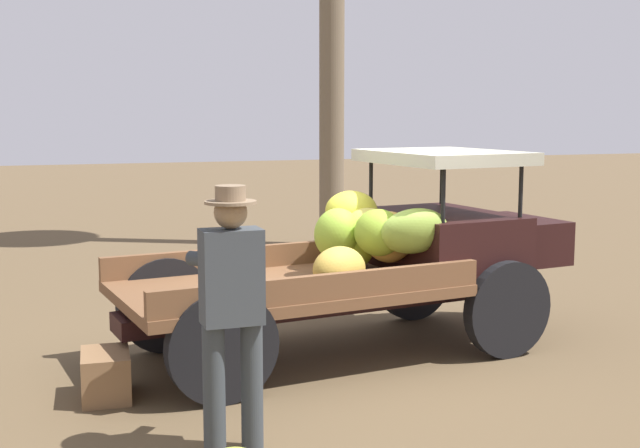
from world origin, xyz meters
The scene contains 4 objects.
ground_plane centered at (0.00, 0.00, 0.00)m, with size 60.00×60.00×0.00m, color brown.
truck centered at (0.40, 0.21, 0.92)m, with size 4.60×2.25×1.90m.
farmer centered at (-1.54, -1.76, 1.03)m, with size 0.53×0.46×1.80m.
wooden_crate centered at (-2.28, -0.41, 0.19)m, with size 0.55×0.38×0.38m, color olive.
Camera 1 is at (-2.70, -7.05, 2.29)m, focal length 46.73 mm.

